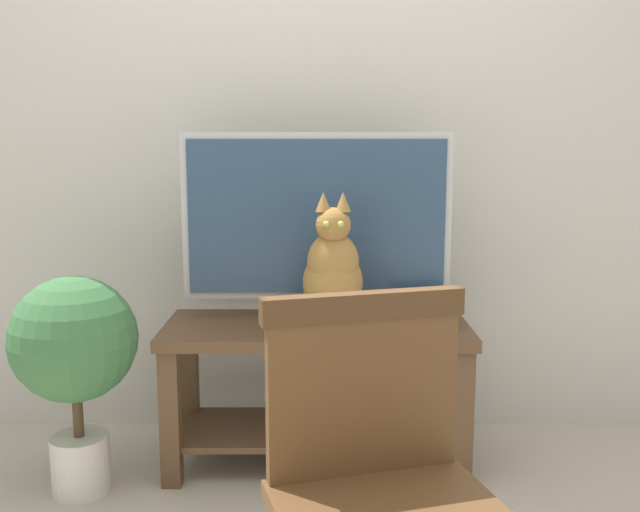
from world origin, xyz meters
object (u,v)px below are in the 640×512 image
at_px(book_stack, 430,309).
at_px(potted_plant, 78,352).
at_px(cat, 337,271).
at_px(tv, 320,221).
at_px(wooden_chair, 386,478).
at_px(media_box, 336,323).
at_px(tv_stand, 320,368).

relative_size(book_stack, potted_plant, 0.29).
bearing_deg(potted_plant, cat, 7.65).
relative_size(tv, wooden_chair, 1.12).
bearing_deg(book_stack, potted_plant, -170.48).
bearing_deg(media_box, wooden_chair, -85.72).
xyz_separation_m(wooden_chair, potted_plant, (-0.98, 1.00, -0.03)).
xyz_separation_m(media_box, potted_plant, (-0.90, -0.13, -0.07)).
distance_m(media_box, potted_plant, 0.91).
height_order(cat, book_stack, cat).
bearing_deg(media_box, tv_stand, 119.34).
distance_m(tv, book_stack, 0.53).
bearing_deg(cat, tv, 105.56).
distance_m(tv, cat, 0.27).
xyz_separation_m(media_box, book_stack, (0.35, 0.07, 0.04)).
height_order(cat, wooden_chair, cat).
xyz_separation_m(tv_stand, book_stack, (0.41, -0.03, 0.24)).
distance_m(wooden_chair, book_stack, 1.24).
height_order(tv_stand, potted_plant, potted_plant).
bearing_deg(media_box, book_stack, 12.01).
bearing_deg(wooden_chair, cat, 94.28).
bearing_deg(potted_plant, book_stack, 9.52).
relative_size(tv_stand, potted_plant, 1.47).
distance_m(wooden_chair, potted_plant, 1.40).
bearing_deg(cat, media_box, 94.52).
distance_m(tv, media_box, 0.41).
bearing_deg(media_box, cat, -85.48).
relative_size(media_box, book_stack, 1.54).
relative_size(wooden_chair, book_stack, 4.10).
bearing_deg(book_stack, wooden_chair, -102.44).
bearing_deg(cat, wooden_chair, -85.72).
bearing_deg(book_stack, tv, 162.98).
bearing_deg(book_stack, cat, -165.77).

